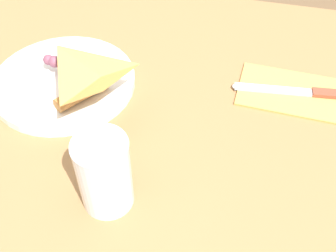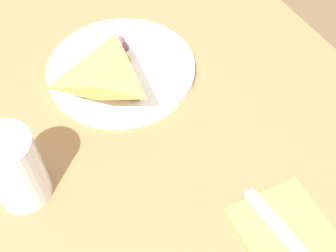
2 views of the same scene
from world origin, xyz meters
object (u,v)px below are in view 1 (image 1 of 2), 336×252
(milk_glass, at_px, (105,175))
(plate_pizza, at_px, (64,80))
(napkin_folded, at_px, (296,93))
(dining_table, at_px, (97,137))
(butter_knife, at_px, (304,92))

(milk_glass, bearing_deg, plate_pizza, -53.77)
(napkin_folded, bearing_deg, dining_table, 14.38)
(dining_table, height_order, milk_glass, milk_glass)
(milk_glass, distance_m, napkin_folded, 0.38)
(dining_table, distance_m, napkin_folded, 0.38)
(plate_pizza, distance_m, milk_glass, 0.26)
(napkin_folded, bearing_deg, butter_knife, -174.17)
(napkin_folded, xyz_separation_m, butter_knife, (-0.01, -0.00, 0.00))
(butter_knife, bearing_deg, plate_pizza, 4.38)
(plate_pizza, relative_size, milk_glass, 2.14)
(dining_table, distance_m, butter_knife, 0.39)
(dining_table, bearing_deg, napkin_folded, -165.62)
(plate_pizza, distance_m, butter_knife, 0.42)
(napkin_folded, relative_size, butter_knife, 0.93)
(plate_pizza, relative_size, napkin_folded, 1.22)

